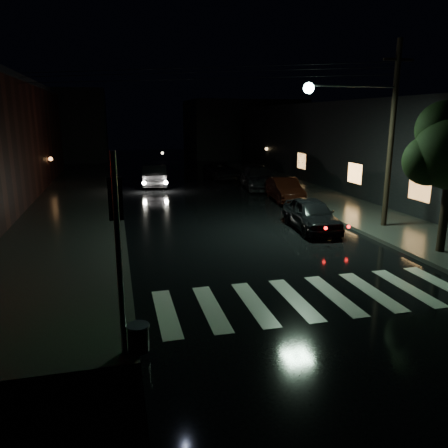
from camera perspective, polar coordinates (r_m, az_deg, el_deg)
ground at (r=11.41m, az=-1.14°, el=-11.96°), size 120.00×120.00×0.00m
sidewalk_left at (r=24.67m, az=-20.06°, el=1.53°), size 6.00×44.00×0.15m
sidewalk_right at (r=27.41m, az=12.87°, el=3.18°), size 4.00×44.00×0.15m
building_right at (r=34.07m, az=20.79°, el=9.62°), size 10.00×40.00×6.00m
building_far_left at (r=55.57m, az=-22.48°, el=11.79°), size 14.00×10.00×8.00m
building_far_right at (r=57.40m, az=2.54°, el=12.32°), size 14.00×10.00×7.00m
crosswalk at (r=12.77m, az=11.76°, el=-9.33°), size 9.00×3.00×0.01m
signal_pole_corner at (r=9.22m, az=-12.34°, el=-8.28°), size 0.68×0.61×4.20m
utility_pole at (r=20.33m, az=19.55°, el=12.01°), size 4.92×0.44×8.00m
parked_car_a at (r=19.94m, az=11.34°, el=1.24°), size 2.03×4.33×1.43m
parked_car_b at (r=26.66m, az=7.95°, el=4.47°), size 1.95×4.40×1.40m
parked_car_c at (r=31.30m, az=4.55°, el=6.06°), size 2.82×5.53×1.54m
parked_car_d at (r=36.32m, az=-0.31°, el=7.00°), size 2.52×4.91×1.33m
oncoming_car at (r=32.62m, az=-9.06°, el=6.29°), size 2.07×4.95×1.59m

